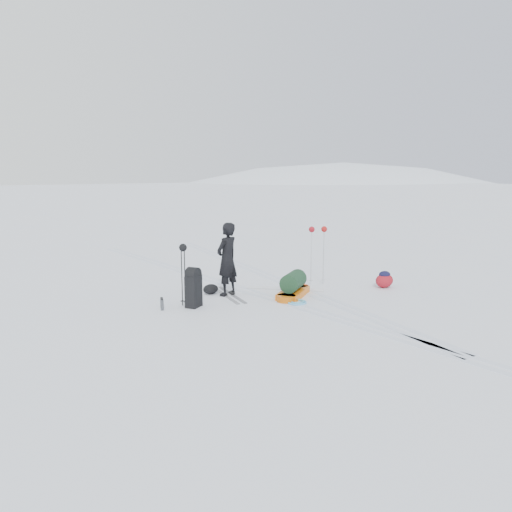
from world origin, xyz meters
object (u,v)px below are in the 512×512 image
object	(u,v)px
skier	(227,259)
expedition_rucksack	(193,288)
ski_poles_black	(183,255)
pulk_sled	(293,287)

from	to	relation	value
skier	expedition_rucksack	distance (m)	1.25
expedition_rucksack	skier	bearing A→B (deg)	-11.04
ski_poles_black	pulk_sled	bearing A→B (deg)	-3.51
expedition_rucksack	ski_poles_black	size ratio (longest dim) A/B	0.68
expedition_rucksack	ski_poles_black	xyz separation A→B (m)	(-0.16, 0.14, 0.71)
skier	pulk_sled	xyz separation A→B (m)	(1.21, -0.95, -0.63)
skier	expedition_rucksack	bearing A→B (deg)	0.45
skier	pulk_sled	size ratio (longest dim) A/B	1.16
ski_poles_black	skier	bearing A→B (deg)	24.24
pulk_sled	skier	bearing A→B (deg)	107.49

